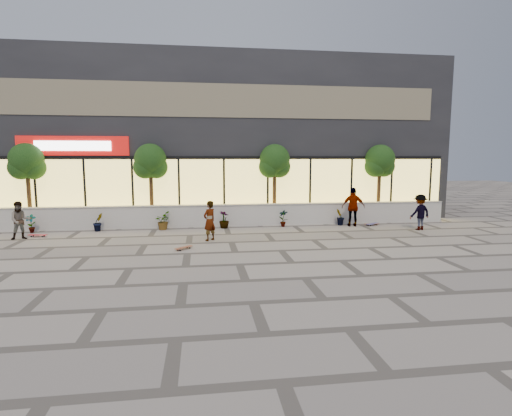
{
  "coord_description": "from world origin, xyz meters",
  "views": [
    {
      "loc": [
        -1.13,
        -11.86,
        3.26
      ],
      "look_at": [
        0.98,
        3.45,
        1.3
      ],
      "focal_mm": 28.0,
      "sensor_mm": 36.0,
      "label": 1
    }
  ],
  "objects": [
    {
      "name": "shrub_e",
      "position": [
        2.7,
        6.45,
        0.41
      ],
      "size": [
        0.46,
        0.35,
        0.81
      ],
      "primitive_type": "imported",
      "rotation": [
        0.0,
        0.0,
        3.28
      ],
      "color": "#133511",
      "rests_on": "ground"
    },
    {
      "name": "planter_wall",
      "position": [
        0.0,
        7.0,
        0.52
      ],
      "size": [
        22.0,
        0.42,
        1.04
      ],
      "color": "silver",
      "rests_on": "ground"
    },
    {
      "name": "ground",
      "position": [
        0.0,
        0.0,
        0.0
      ],
      "size": [
        80.0,
        80.0,
        0.0
      ],
      "primitive_type": "plane",
      "color": "#A0978B",
      "rests_on": "ground"
    },
    {
      "name": "tree_east",
      "position": [
        8.0,
        7.7,
        2.99
      ],
      "size": [
        1.6,
        1.5,
        3.92
      ],
      "color": "#483319",
      "rests_on": "ground"
    },
    {
      "name": "skateboard_right_far",
      "position": [
        7.05,
        6.2,
        0.08
      ],
      "size": [
        0.78,
        0.58,
        0.1
      ],
      "rotation": [
        0.0,
        0.0,
        0.54
      ],
      "color": "#4D4A87",
      "rests_on": "ground"
    },
    {
      "name": "skater_right_far",
      "position": [
        8.65,
        4.8,
        0.8
      ],
      "size": [
        1.15,
        0.83,
        1.61
      ],
      "primitive_type": "imported",
      "rotation": [
        0.0,
        0.0,
        3.39
      ],
      "color": "maroon",
      "rests_on": "ground"
    },
    {
      "name": "skater_center",
      "position": [
        -0.83,
        3.72,
        0.79
      ],
      "size": [
        0.68,
        0.67,
        1.58
      ],
      "primitive_type": "imported",
      "rotation": [
        0.0,
        0.0,
        3.88
      ],
      "color": "white",
      "rests_on": "ground"
    },
    {
      "name": "tree_west",
      "position": [
        -9.0,
        7.7,
        2.99
      ],
      "size": [
        1.6,
        1.5,
        3.92
      ],
      "color": "#483319",
      "rests_on": "ground"
    },
    {
      "name": "retail_building",
      "position": [
        -0.0,
        12.49,
        4.25
      ],
      "size": [
        24.0,
        9.17,
        8.5
      ],
      "color": "#232428",
      "rests_on": "ground"
    },
    {
      "name": "skateboard_left",
      "position": [
        -7.86,
        5.43,
        0.08
      ],
      "size": [
        0.79,
        0.34,
        0.09
      ],
      "rotation": [
        0.0,
        0.0,
        -0.2
      ],
      "color": "red",
      "rests_on": "ground"
    },
    {
      "name": "skater_right_near",
      "position": [
        6.02,
        6.13,
        0.93
      ],
      "size": [
        1.15,
        0.67,
        1.85
      ],
      "primitive_type": "imported",
      "rotation": [
        0.0,
        0.0,
        2.93
      ],
      "color": "silver",
      "rests_on": "ground"
    },
    {
      "name": "shrub_c",
      "position": [
        -2.9,
        6.45,
        0.41
      ],
      "size": [
        0.68,
        0.77,
        0.81
      ],
      "primitive_type": "imported",
      "rotation": [
        0.0,
        0.0,
        1.64
      ],
      "color": "#133511",
      "rests_on": "ground"
    },
    {
      "name": "shrub_b",
      "position": [
        -5.7,
        6.45,
        0.41
      ],
      "size": [
        0.57,
        0.57,
        0.81
      ],
      "primitive_type": "imported",
      "rotation": [
        0.0,
        0.0,
        0.82
      ],
      "color": "#133511",
      "rests_on": "ground"
    },
    {
      "name": "skateboard_center",
      "position": [
        -1.78,
        2.27,
        0.07
      ],
      "size": [
        0.66,
        0.67,
        0.09
      ],
      "rotation": [
        0.0,
        0.0,
        0.79
      ],
      "color": "brown",
      "rests_on": "ground"
    },
    {
      "name": "shrub_f",
      "position": [
        5.5,
        6.45,
        0.41
      ],
      "size": [
        0.55,
        0.57,
        0.81
      ],
      "primitive_type": "imported",
      "rotation": [
        0.0,
        0.0,
        4.1
      ],
      "color": "#133511",
      "rests_on": "ground"
    },
    {
      "name": "shrub_d",
      "position": [
        -0.1,
        6.45,
        0.41
      ],
      "size": [
        0.64,
        0.64,
        0.81
      ],
      "primitive_type": "imported",
      "rotation": [
        0.0,
        0.0,
        2.46
      ],
      "color": "#133511",
      "rests_on": "ground"
    },
    {
      "name": "shrub_a",
      "position": [
        -8.5,
        6.45,
        0.41
      ],
      "size": [
        0.43,
        0.29,
        0.81
      ],
      "primitive_type": "imported",
      "color": "#133511",
      "rests_on": "ground"
    },
    {
      "name": "tree_mideast",
      "position": [
        2.5,
        7.7,
        2.99
      ],
      "size": [
        1.6,
        1.5,
        3.92
      ],
      "color": "#483319",
      "rests_on": "ground"
    },
    {
      "name": "tree_midwest",
      "position": [
        -3.5,
        7.7,
        2.99
      ],
      "size": [
        1.6,
        1.5,
        3.92
      ],
      "color": "#483319",
      "rests_on": "ground"
    },
    {
      "name": "skater_left",
      "position": [
        -8.31,
        5.0,
        0.76
      ],
      "size": [
        0.91,
        0.82,
        1.53
      ],
      "primitive_type": "imported",
      "rotation": [
        0.0,
        0.0,
        0.4
      ],
      "color": "tan",
      "rests_on": "ground"
    },
    {
      "name": "skateboard_right_near",
      "position": [
        7.0,
        6.2,
        0.07
      ],
      "size": [
        0.75,
        0.25,
        0.09
      ],
      "rotation": [
        0.0,
        0.0,
        0.08
      ],
      "color": "brown",
      "rests_on": "ground"
    }
  ]
}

